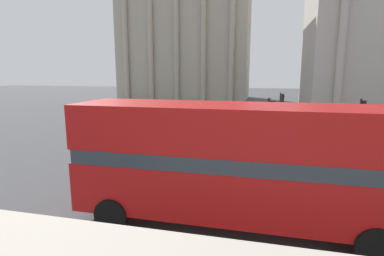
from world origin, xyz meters
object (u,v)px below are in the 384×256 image
at_px(traffic_light_near, 269,130).
at_px(pedestrian_red, 252,114).
at_px(double_decker_bus, 236,160).
at_px(car_silver, 251,128).
at_px(traffic_light_mid, 361,118).
at_px(traffic_light_far, 281,107).
at_px(pedestrian_black, 142,141).
at_px(pedestrian_grey, 322,157).
at_px(plaza_building_left, 186,36).
at_px(pedestrian_yellow, 290,138).

height_order(traffic_light_near, pedestrian_red, traffic_light_near).
distance_m(double_decker_bus, car_silver, 14.82).
distance_m(traffic_light_mid, car_silver, 7.86).
relative_size(traffic_light_far, pedestrian_black, 2.00).
distance_m(double_decker_bus, traffic_light_near, 4.19).
bearing_deg(double_decker_bus, pedestrian_red, 87.93).
bearing_deg(pedestrian_grey, plaza_building_left, -34.46).
height_order(traffic_light_mid, pedestrian_red, traffic_light_mid).
distance_m(pedestrian_yellow, pedestrian_red, 10.06).
distance_m(plaza_building_left, traffic_light_near, 48.55).
height_order(pedestrian_grey, pedestrian_red, pedestrian_red).
bearing_deg(plaza_building_left, traffic_light_far, -63.07).
xyz_separation_m(plaza_building_left, traffic_light_near, (15.51, -45.04, -9.38)).
xyz_separation_m(plaza_building_left, pedestrian_yellow, (16.94, -38.78, -11.01)).
height_order(pedestrian_yellow, pedestrian_grey, pedestrian_grey).
relative_size(traffic_light_mid, pedestrian_red, 1.90).
bearing_deg(traffic_light_near, traffic_light_mid, 51.69).
bearing_deg(car_silver, double_decker_bus, -147.60).
height_order(plaza_building_left, traffic_light_mid, plaza_building_left).
distance_m(traffic_light_far, car_silver, 3.22).
bearing_deg(pedestrian_grey, traffic_light_mid, -87.63).
distance_m(traffic_light_far, pedestrian_yellow, 6.21).
height_order(car_silver, pedestrian_red, pedestrian_red).
xyz_separation_m(traffic_light_far, pedestrian_grey, (1.48, -10.39, -1.30)).
bearing_deg(plaza_building_left, pedestrian_yellow, -66.40).
bearing_deg(pedestrian_grey, double_decker_bus, 91.26).
height_order(plaza_building_left, car_silver, plaza_building_left).
height_order(pedestrian_yellow, pedestrian_black, pedestrian_black).
xyz_separation_m(traffic_light_far, pedestrian_black, (-8.39, -9.28, -1.27)).
bearing_deg(pedestrian_yellow, pedestrian_red, -40.34).
relative_size(double_decker_bus, car_silver, 2.47).
distance_m(pedestrian_yellow, pedestrian_grey, 4.49).
xyz_separation_m(plaza_building_left, pedestrian_red, (14.15, -29.11, -10.90)).
bearing_deg(pedestrian_red, pedestrian_black, 131.84).
distance_m(pedestrian_grey, pedestrian_black, 9.93).
relative_size(traffic_light_mid, traffic_light_far, 1.00).
distance_m(double_decker_bus, pedestrian_red, 20.01).
relative_size(traffic_light_near, traffic_light_mid, 1.15).
bearing_deg(traffic_light_mid, pedestrian_red, 128.66).
relative_size(pedestrian_grey, pedestrian_black, 0.96).
bearing_deg(traffic_light_near, pedestrian_black, 157.32).
bearing_deg(pedestrian_yellow, double_decker_bus, 109.88).
relative_size(traffic_light_mid, pedestrian_grey, 2.08).
bearing_deg(plaza_building_left, double_decker_bus, -73.60).
relative_size(pedestrian_yellow, pedestrian_red, 0.90).
bearing_deg(traffic_light_near, double_decker_bus, -104.82).
relative_size(double_decker_bus, plaza_building_left, 0.42).
relative_size(plaza_building_left, pedestrian_red, 13.65).
xyz_separation_m(double_decker_bus, car_silver, (-0.12, 14.73, -1.57)).
xyz_separation_m(car_silver, pedestrian_grey, (3.78, -8.76, 0.24)).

